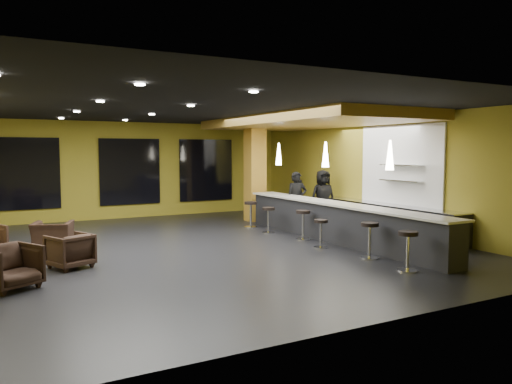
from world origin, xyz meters
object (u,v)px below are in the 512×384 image
bar_stool_0 (408,246)px  bar_stool_2 (321,230)px  armchair_d (53,234)px  armchair_a (10,267)px  bar_stool_4 (268,217)px  bar_stool_5 (251,211)px  pendant_0 (390,155)px  pendant_1 (326,155)px  prep_counter (379,219)px  staff_a (297,199)px  staff_b (299,201)px  bar_stool_3 (303,221)px  bar_stool_1 (370,236)px  pendant_2 (279,154)px  column (255,171)px  armchair_b (70,251)px  staff_c (323,197)px  bar_counter (336,223)px

bar_stool_0 → bar_stool_2: bar_stool_0 is taller
armchair_d → armchair_a: bearing=94.1°
bar_stool_4 → bar_stool_5: bearing=88.1°
pendant_0 → pendant_1: bearing=90.0°
prep_counter → staff_a: (-1.50, 2.19, 0.46)m
staff_b → bar_stool_3: size_ratio=1.84×
armchair_d → bar_stool_4: size_ratio=1.23×
armchair_a → pendant_0: bearing=-35.3°
bar_stool_1 → pendant_2: bearing=82.4°
armchair_a → bar_stool_1: 7.37m
column → armchair_a: 9.86m
bar_stool_3 → armchair_d: bearing=158.7°
staff_a → bar_stool_5: bearing=-177.7°
prep_counter → bar_stool_3: prep_counter is taller
bar_stool_5 → armchair_b: bearing=-152.5°
staff_c → prep_counter: bearing=-70.9°
bar_counter → staff_b: 3.45m
column → bar_stool_2: size_ratio=4.86×
staff_c → armchair_b: (-8.41, -2.61, -0.55)m
bar_stool_0 → bar_stool_1: bearing=84.2°
pendant_2 → bar_stool_5: 2.04m
pendant_1 → pendant_2: bearing=90.0°
staff_c → bar_stool_5: size_ratio=2.18×
bar_stool_5 → column: bearing=56.5°
prep_counter → pendant_2: pendant_2 is taller
pendant_0 → bar_stool_2: bearing=122.5°
staff_a → armchair_a: (-8.48, -3.72, -0.50)m
staff_b → bar_stool_1: bearing=-86.2°
armchair_b → bar_stool_0: bearing=125.6°
pendant_0 → staff_c: size_ratio=0.38×
bar_stool_0 → pendant_1: bearing=78.2°
pendant_0 → armchair_b: bearing=162.3°
column → staff_c: size_ratio=1.92×
staff_a → bar_stool_3: size_ratio=2.17×
staff_c → bar_stool_2: (-2.51, -3.35, -0.45)m
bar_stool_3 → armchair_b: bearing=-176.0°
bar_stool_4 → armchair_a: bearing=-156.4°
pendant_1 → bar_stool_3: size_ratio=0.85×
bar_stool_0 → pendant_2: bearing=82.7°
column → bar_stool_4: 2.98m
armchair_d → bar_stool_0: 8.81m
prep_counter → column: 4.75m
bar_stool_1 → prep_counter: bearing=44.4°
column → staff_b: column is taller
prep_counter → staff_b: (-1.02, 2.80, 0.32)m
pendant_2 → armchair_b: (-6.81, -2.83, -1.99)m
staff_a → bar_stool_5: staff_a is taller
pendant_1 → bar_stool_1: pendant_1 is taller
armchair_b → bar_stool_2: bearing=149.5°
pendant_1 → bar_stool_5: 3.42m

